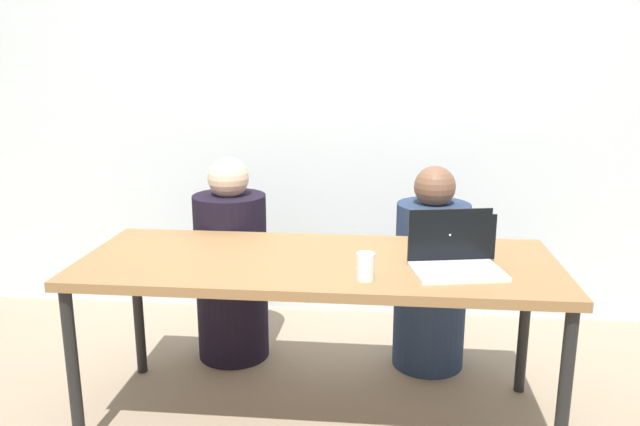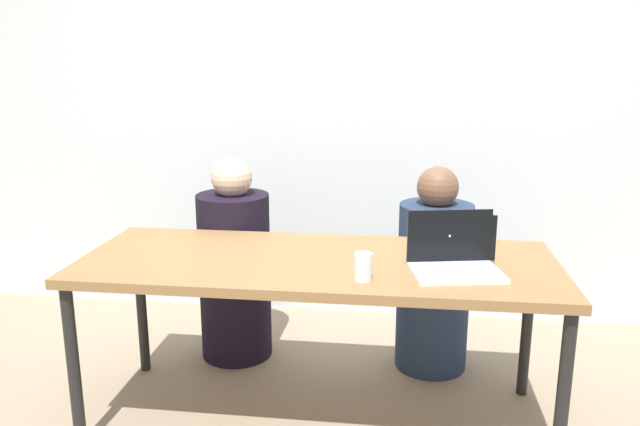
% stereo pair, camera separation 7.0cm
% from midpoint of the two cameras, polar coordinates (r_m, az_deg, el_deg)
% --- Properties ---
extents(ground_plane, '(12.00, 12.00, 0.00)m').
position_cam_midpoint_polar(ground_plane, '(2.95, 0.52, -18.23)').
color(ground_plane, gray).
extents(back_wall, '(5.19, 0.10, 2.57)m').
position_cam_midpoint_polar(back_wall, '(3.79, 2.91, 9.58)').
color(back_wall, silver).
rests_on(back_wall, ground).
extents(desk, '(1.99, 0.78, 0.75)m').
position_cam_midpoint_polar(desk, '(2.65, 0.55, -5.43)').
color(desk, olive).
rests_on(desk, ground).
extents(person_on_left, '(0.41, 0.41, 1.08)m').
position_cam_midpoint_polar(person_on_left, '(3.35, -7.20, -5.16)').
color(person_on_left, black).
rests_on(person_on_left, ground).
extents(person_on_right, '(0.38, 0.38, 1.06)m').
position_cam_midpoint_polar(person_on_right, '(3.26, 10.95, -6.07)').
color(person_on_right, '#23324E').
rests_on(person_on_right, ground).
extents(laptop_front_right, '(0.39, 0.31, 0.23)m').
position_cam_midpoint_polar(laptop_front_right, '(2.52, 12.93, -4.16)').
color(laptop_front_right, silver).
rests_on(laptop_front_right, desk).
extents(laptop_back_right, '(0.33, 0.24, 0.21)m').
position_cam_midpoint_polar(laptop_back_right, '(2.70, 12.83, -3.06)').
color(laptop_back_right, silver).
rests_on(laptop_back_right, desk).
extents(water_glass_right, '(0.07, 0.07, 0.11)m').
position_cam_midpoint_polar(water_glass_right, '(2.37, 4.81, -5.10)').
color(water_glass_right, white).
rests_on(water_glass_right, desk).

